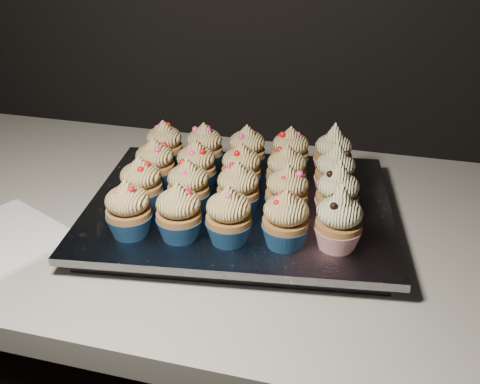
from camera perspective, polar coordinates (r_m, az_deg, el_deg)
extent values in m
cube|color=beige|center=(0.86, 1.79, -3.82)|extent=(2.44, 0.64, 0.04)
cube|color=black|center=(0.84, 0.00, -2.35)|extent=(0.46, 0.38, 0.02)
cube|color=silver|center=(0.83, 0.00, -1.34)|extent=(0.50, 0.42, 0.01)
cone|color=navy|center=(0.75, -11.65, -3.39)|extent=(0.06, 0.06, 0.03)
ellipsoid|color=#E1BB71|center=(0.73, -11.94, -0.88)|extent=(0.06, 0.06, 0.04)
cone|color=#E1BB71|center=(0.72, -12.12, 0.71)|extent=(0.03, 0.03, 0.02)
cone|color=navy|center=(0.74, -6.45, -3.77)|extent=(0.06, 0.06, 0.03)
ellipsoid|color=#E1BB71|center=(0.72, -6.62, -1.20)|extent=(0.06, 0.06, 0.04)
cone|color=#E1BB71|center=(0.71, -6.72, 0.42)|extent=(0.03, 0.03, 0.02)
cone|color=navy|center=(0.72, -1.19, -4.18)|extent=(0.06, 0.06, 0.03)
ellipsoid|color=#E1BB71|center=(0.70, -1.22, -1.58)|extent=(0.06, 0.06, 0.04)
cone|color=#E1BB71|center=(0.69, -1.24, 0.06)|extent=(0.03, 0.03, 0.02)
cone|color=navy|center=(0.72, 4.81, -4.56)|extent=(0.06, 0.06, 0.03)
ellipsoid|color=#E1BB71|center=(0.70, 4.94, -1.95)|extent=(0.06, 0.06, 0.04)
cone|color=#E1BB71|center=(0.69, 5.01, -0.31)|extent=(0.03, 0.03, 0.02)
cone|color=#AE1822|center=(0.72, 10.32, -4.71)|extent=(0.06, 0.06, 0.03)
ellipsoid|color=beige|center=(0.70, 10.59, -2.13)|extent=(0.06, 0.06, 0.04)
cone|color=beige|center=(0.69, 10.79, -0.14)|extent=(0.03, 0.03, 0.03)
cone|color=navy|center=(0.81, -10.34, -0.63)|extent=(0.06, 0.06, 0.03)
ellipsoid|color=#E1BB71|center=(0.80, -10.57, 1.75)|extent=(0.06, 0.06, 0.04)
cone|color=#E1BB71|center=(0.79, -10.72, 3.24)|extent=(0.03, 0.03, 0.02)
cone|color=navy|center=(0.80, -5.45, -0.92)|extent=(0.06, 0.06, 0.03)
ellipsoid|color=#E1BB71|center=(0.78, -5.57, 1.50)|extent=(0.06, 0.06, 0.04)
cone|color=#E1BB71|center=(0.77, -5.65, 3.02)|extent=(0.03, 0.03, 0.02)
cone|color=navy|center=(0.79, -0.21, -1.23)|extent=(0.06, 0.06, 0.03)
ellipsoid|color=#E1BB71|center=(0.77, -0.22, 1.23)|extent=(0.06, 0.06, 0.04)
cone|color=#E1BB71|center=(0.76, -0.22, 2.77)|extent=(0.03, 0.03, 0.02)
cone|color=navy|center=(0.78, 4.95, -1.57)|extent=(0.06, 0.06, 0.03)
ellipsoid|color=#E1BB71|center=(0.76, 5.06, 0.89)|extent=(0.06, 0.06, 0.04)
cone|color=#E1BB71|center=(0.75, 5.14, 2.44)|extent=(0.03, 0.03, 0.02)
cone|color=#AE1822|center=(0.79, 10.20, -1.81)|extent=(0.06, 0.06, 0.03)
ellipsoid|color=beige|center=(0.77, 10.44, 0.63)|extent=(0.06, 0.06, 0.04)
cone|color=beige|center=(0.75, 10.62, 2.51)|extent=(0.03, 0.03, 0.03)
cone|color=navy|center=(0.87, -8.93, 1.59)|extent=(0.06, 0.06, 0.03)
ellipsoid|color=#E1BB71|center=(0.86, -9.12, 3.85)|extent=(0.06, 0.06, 0.04)
cone|color=#E1BB71|center=(0.85, -9.24, 5.26)|extent=(0.03, 0.03, 0.02)
cone|color=navy|center=(0.86, -4.62, 1.34)|extent=(0.06, 0.06, 0.03)
ellipsoid|color=#E1BB71|center=(0.84, -4.72, 3.64)|extent=(0.06, 0.06, 0.04)
cone|color=#E1BB71|center=(0.83, -4.78, 5.08)|extent=(0.03, 0.03, 0.02)
cone|color=navy|center=(0.85, 0.13, 1.03)|extent=(0.06, 0.06, 0.03)
ellipsoid|color=#E1BB71|center=(0.83, 0.13, 3.35)|extent=(0.06, 0.06, 0.04)
cone|color=#E1BB71|center=(0.82, 0.13, 4.81)|extent=(0.03, 0.03, 0.02)
cone|color=navy|center=(0.84, 4.90, 0.79)|extent=(0.06, 0.06, 0.03)
ellipsoid|color=#E1BB71|center=(0.82, 5.01, 3.12)|extent=(0.06, 0.06, 0.04)
cone|color=#E1BB71|center=(0.82, 5.08, 4.57)|extent=(0.03, 0.03, 0.02)
cone|color=#AE1822|center=(0.85, 9.96, 0.58)|extent=(0.06, 0.06, 0.03)
ellipsoid|color=beige|center=(0.83, 10.18, 2.90)|extent=(0.06, 0.06, 0.04)
cone|color=beige|center=(0.82, 10.35, 4.66)|extent=(0.03, 0.03, 0.03)
cone|color=navy|center=(0.94, -7.97, 3.64)|extent=(0.06, 0.06, 0.03)
ellipsoid|color=#E1BB71|center=(0.92, -8.13, 5.77)|extent=(0.06, 0.06, 0.04)
cone|color=#E1BB71|center=(0.91, -8.22, 7.10)|extent=(0.03, 0.03, 0.02)
cone|color=navy|center=(0.92, -3.76, 3.37)|extent=(0.06, 0.06, 0.03)
ellipsoid|color=#E1BB71|center=(0.90, -3.84, 5.55)|extent=(0.06, 0.06, 0.04)
cone|color=#E1BB71|center=(0.90, -3.89, 6.90)|extent=(0.03, 0.03, 0.02)
cone|color=navy|center=(0.91, 0.74, 3.14)|extent=(0.06, 0.06, 0.03)
ellipsoid|color=#E1BB71|center=(0.89, 0.75, 5.33)|extent=(0.06, 0.06, 0.04)
cone|color=#E1BB71|center=(0.89, 0.76, 6.70)|extent=(0.03, 0.03, 0.02)
cone|color=navy|center=(0.91, 5.30, 2.92)|extent=(0.06, 0.06, 0.03)
ellipsoid|color=#E1BB71|center=(0.89, 5.41, 5.12)|extent=(0.06, 0.06, 0.04)
cone|color=#E1BB71|center=(0.88, 5.48, 6.49)|extent=(0.03, 0.03, 0.02)
cone|color=#AE1822|center=(0.91, 9.76, 2.64)|extent=(0.06, 0.06, 0.03)
ellipsoid|color=beige|center=(0.89, 9.96, 4.83)|extent=(0.06, 0.06, 0.04)
cone|color=beige|center=(0.88, 10.12, 6.49)|extent=(0.03, 0.03, 0.03)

